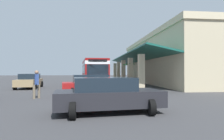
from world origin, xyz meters
TOP-DOWN VIEW (x-y plane):
  - ground at (0.00, 8.00)m, footprint 120.00×120.00m
  - curb_strip at (-2.90, 2.63)m, footprint 30.64×0.50m
  - plaza_building at (-2.90, 12.25)m, footprint 25.83×13.67m
  - transit_bus at (-0.57, -0.13)m, footprint 11.36×3.37m
  - parked_sedan_red at (10.76, -0.28)m, footprint 2.84×4.61m
  - parked_sedan_tan at (4.38, -6.67)m, footprint 4.48×2.16m
  - parked_sedan_charcoal at (16.90, 0.32)m, footprint 2.76×4.57m
  - pedestrian at (12.26, -3.81)m, footprint 0.70×0.39m
  - potted_palm at (1.81, 4.26)m, footprint 1.77×1.62m

SIDE VIEW (x-z plane):
  - ground at x=0.00m, z-range 0.00..0.00m
  - curb_strip at x=-2.90m, z-range 0.00..0.12m
  - potted_palm at x=1.81m, z-range -0.70..2.02m
  - parked_sedan_red at x=10.76m, z-range 0.02..1.49m
  - parked_sedan_tan at x=4.38m, z-range 0.02..1.49m
  - parked_sedan_charcoal at x=16.90m, z-range 0.02..1.49m
  - pedestrian at x=12.26m, z-range 0.12..1.91m
  - transit_bus at x=-0.57m, z-range 0.18..3.52m
  - plaza_building at x=-2.90m, z-range 0.00..6.63m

